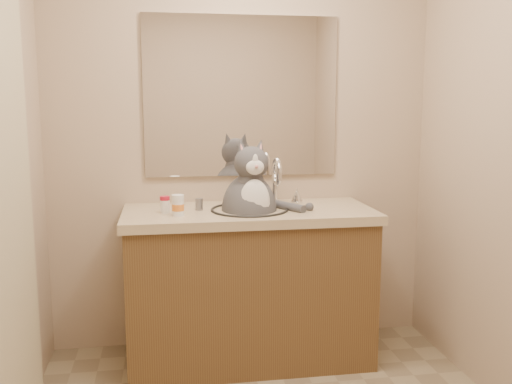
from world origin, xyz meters
The scene contains 7 objects.
room centered at (0.00, 0.00, 1.20)m, with size 2.22×2.52×2.42m.
vanity centered at (0.00, 0.96, 0.44)m, with size 1.34×0.59×1.12m.
mirror centered at (0.00, 1.24, 1.45)m, with size 1.10×0.02×0.90m, color white.
cat centered at (0.00, 0.94, 0.88)m, with size 0.45×0.36×0.59m.
pill_bottle_redcap centered at (-0.45, 0.94, 0.89)m, with size 0.06×0.06×0.09m.
pill_bottle_orange centered at (-0.38, 0.86, 0.90)m, with size 0.08×0.08×0.11m.
grey_canister centered at (-0.26, 0.99, 0.88)m, with size 0.05×0.05×0.06m.
Camera 1 is at (-0.45, -2.01, 1.43)m, focal length 40.00 mm.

